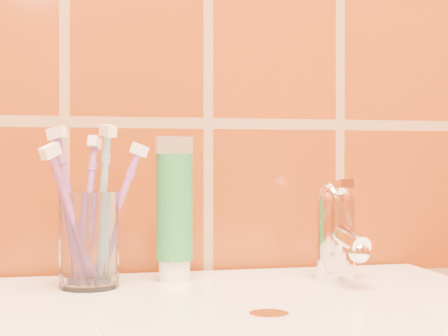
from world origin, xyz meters
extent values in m
cylinder|color=silver|center=(0.00, 0.91, 0.85)|extent=(0.30, 0.30, 0.00)
cylinder|color=white|center=(0.00, 0.91, 0.85)|extent=(0.04, 0.04, 0.00)
cylinder|color=white|center=(-0.16, 1.10, 0.90)|extent=(0.09, 0.09, 0.11)
cylinder|color=white|center=(-0.06, 1.12, 0.86)|extent=(0.04, 0.04, 0.03)
cylinder|color=#1C7634|center=(-0.06, 1.12, 0.94)|extent=(0.04, 0.04, 0.13)
cube|color=beige|center=(-0.06, 1.12, 1.01)|extent=(0.05, 0.01, 0.02)
cylinder|color=white|center=(0.14, 1.09, 0.90)|extent=(0.05, 0.05, 0.09)
sphere|color=white|center=(0.14, 1.09, 0.94)|extent=(0.05, 0.05, 0.05)
cylinder|color=white|center=(0.14, 1.06, 0.91)|extent=(0.02, 0.09, 0.03)
cube|color=white|center=(0.14, 1.08, 0.96)|extent=(0.02, 0.06, 0.01)
camera|label=1|loc=(-0.17, 0.32, 0.99)|focal=55.00mm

